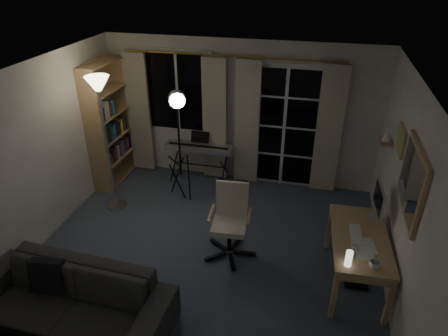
# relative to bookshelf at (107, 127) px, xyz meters

# --- Properties ---
(floor) EXTENTS (4.50, 4.00, 0.02)m
(floor) POSITION_rel_bookshelf_xyz_m (2.13, -1.40, -0.99)
(floor) COLOR #394353
(floor) RESTS_ON ground
(window) EXTENTS (1.20, 0.08, 1.40)m
(window) POSITION_rel_bookshelf_xyz_m (1.08, 0.57, 0.52)
(window) COLOR white
(window) RESTS_ON floor
(french_door) EXTENTS (1.32, 0.09, 2.11)m
(french_door) POSITION_rel_bookshelf_xyz_m (2.88, 0.57, 0.04)
(french_door) COLOR white
(french_door) RESTS_ON floor
(curtains) EXTENTS (3.60, 0.07, 2.13)m
(curtains) POSITION_rel_bookshelf_xyz_m (1.99, 0.48, 0.11)
(curtains) COLOR gold
(curtains) RESTS_ON floor
(bookshelf) EXTENTS (0.35, 0.97, 2.07)m
(bookshelf) POSITION_rel_bookshelf_xyz_m (0.00, 0.00, 0.00)
(bookshelf) COLOR tan
(bookshelf) RESTS_ON floor
(torchiere_lamp) EXTENTS (0.38, 0.38, 2.08)m
(torchiere_lamp) POSITION_rel_bookshelf_xyz_m (0.43, -0.77, 0.69)
(torchiere_lamp) COLOR #B2B2B7
(torchiere_lamp) RESTS_ON floor
(keyboard_piano) EXTENTS (1.16, 0.56, 0.84)m
(keyboard_piano) POSITION_rel_bookshelf_xyz_m (1.50, 0.30, -0.35)
(keyboard_piano) COLOR black
(keyboard_piano) RESTS_ON floor
(studio_light) EXTENTS (0.42, 0.43, 1.85)m
(studio_light) POSITION_rel_bookshelf_xyz_m (1.38, -0.31, 0.50)
(studio_light) COLOR black
(studio_light) RESTS_ON floor
(office_chair) EXTENTS (0.67, 0.69, 0.99)m
(office_chair) POSITION_rel_bookshelf_xyz_m (2.43, -1.35, -0.40)
(office_chair) COLOR black
(office_chair) RESTS_ON floor
(desk) EXTENTS (0.70, 1.30, 0.68)m
(desk) POSITION_rel_bookshelf_xyz_m (4.01, -1.60, -0.39)
(desk) COLOR tan
(desk) RESTS_ON floor
(monitor) EXTENTS (0.17, 0.49, 0.43)m
(monitor) POSITION_rel_bookshelf_xyz_m (4.20, -1.15, -0.05)
(monitor) COLOR silver
(monitor) RESTS_ON desk
(desk_clutter) EXTENTS (0.38, 0.78, 0.86)m
(desk_clutter) POSITION_rel_bookshelf_xyz_m (3.96, -1.82, -0.45)
(desk_clutter) COLOR white
(desk_clutter) RESTS_ON desk
(mug) EXTENTS (0.12, 0.09, 0.11)m
(mug) POSITION_rel_bookshelf_xyz_m (4.11, -2.10, -0.25)
(mug) COLOR silver
(mug) RESTS_ON desk
(wall_mirror) EXTENTS (0.04, 0.94, 0.74)m
(wall_mirror) POSITION_rel_bookshelf_xyz_m (4.35, -1.75, 0.57)
(wall_mirror) COLOR tan
(wall_mirror) RESTS_ON floor
(framed_print) EXTENTS (0.03, 0.42, 0.32)m
(framed_print) POSITION_rel_bookshelf_xyz_m (4.36, -0.85, 0.62)
(framed_print) COLOR tan
(framed_print) RESTS_ON floor
(wall_shelf) EXTENTS (0.16, 0.30, 0.18)m
(wall_shelf) POSITION_rel_bookshelf_xyz_m (4.29, -0.35, 0.42)
(wall_shelf) COLOR tan
(wall_shelf) RESTS_ON floor
(sofa) EXTENTS (2.19, 0.71, 0.85)m
(sofa) POSITION_rel_bookshelf_xyz_m (1.04, -2.95, -0.56)
(sofa) COLOR #2C2C2F
(sofa) RESTS_ON floor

